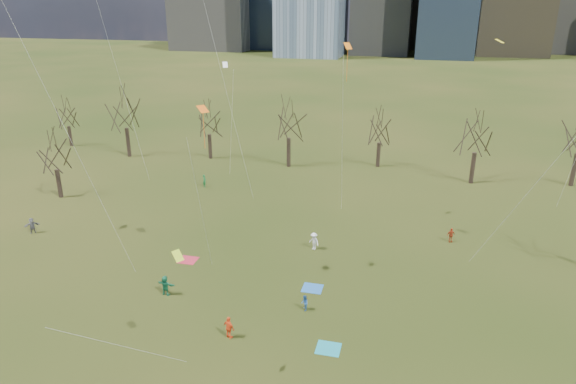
% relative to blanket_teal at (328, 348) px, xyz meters
% --- Properties ---
extents(ground, '(500.00, 500.00, 0.00)m').
position_rel_blanket_teal_xyz_m(ground, '(-5.27, -2.07, -0.01)').
color(ground, black).
rests_on(ground, ground).
extents(bare_tree_row, '(113.04, 29.80, 9.50)m').
position_rel_blanket_teal_xyz_m(bare_tree_row, '(-5.36, 35.15, 6.10)').
color(bare_tree_row, black).
rests_on(bare_tree_row, ground).
extents(blanket_teal, '(1.60, 1.50, 0.03)m').
position_rel_blanket_teal_xyz_m(blanket_teal, '(0.00, 0.00, 0.00)').
color(blanket_teal, teal).
rests_on(blanket_teal, ground).
extents(blanket_navy, '(1.60, 1.50, 0.03)m').
position_rel_blanket_teal_xyz_m(blanket_navy, '(-2.55, 7.16, 0.00)').
color(blanket_navy, '#2664B4').
rests_on(blanket_navy, ground).
extents(blanket_crimson, '(1.60, 1.50, 0.03)m').
position_rel_blanket_teal_xyz_m(blanket_crimson, '(-14.24, 9.12, 0.00)').
color(blanket_crimson, '#BA2538').
rests_on(blanket_crimson, ground).
extents(person_4, '(1.04, 0.78, 1.64)m').
position_rel_blanket_teal_xyz_m(person_4, '(-6.76, -0.51, 0.81)').
color(person_4, '#FB501B').
rests_on(person_4, ground).
extents(person_5, '(1.58, 0.70, 1.64)m').
position_rel_blanket_teal_xyz_m(person_5, '(-13.50, 3.46, 0.81)').
color(person_5, '#186C45').
rests_on(person_5, ground).
extents(person_8, '(0.62, 0.71, 1.23)m').
position_rel_blanket_teal_xyz_m(person_8, '(-2.51, 4.01, 0.60)').
color(person_8, '#265CA8').
rests_on(person_8, ground).
extents(person_9, '(1.24, 1.07, 1.66)m').
position_rel_blanket_teal_xyz_m(person_9, '(-3.83, 13.97, 0.81)').
color(person_9, white).
rests_on(person_9, ground).
extents(person_10, '(0.90, 0.67, 1.42)m').
position_rel_blanket_teal_xyz_m(person_10, '(8.50, 18.69, 0.69)').
color(person_10, '#B23619').
rests_on(person_10, ground).
extents(person_11, '(1.40, 1.32, 1.57)m').
position_rel_blanket_teal_xyz_m(person_11, '(-31.54, 10.66, 0.77)').
color(person_11, slate).
rests_on(person_11, ground).
extents(person_13, '(0.46, 0.62, 1.56)m').
position_rel_blanket_teal_xyz_m(person_13, '(-20.29, 27.34, 0.76)').
color(person_13, '#186C31').
rests_on(person_13, ground).
extents(kites_airborne, '(65.63, 41.91, 32.51)m').
position_rel_blanket_teal_xyz_m(kites_airborne, '(-5.12, 14.02, 14.44)').
color(kites_airborne, orange).
rests_on(kites_airborne, ground).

